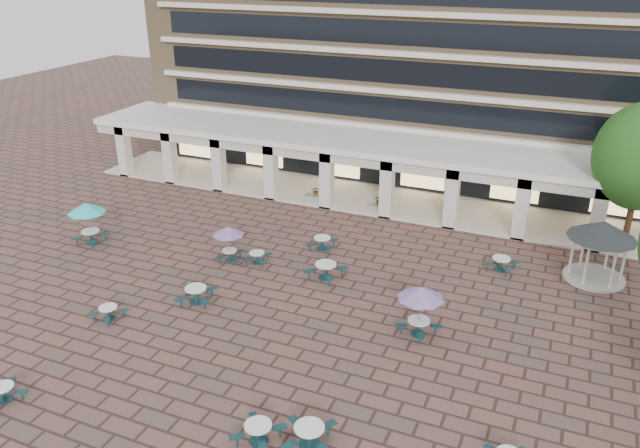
% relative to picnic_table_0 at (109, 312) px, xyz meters
% --- Properties ---
extents(ground, '(120.00, 120.00, 0.00)m').
position_rel_picnic_table_0_xyz_m(ground, '(6.26, 4.72, -0.39)').
color(ground, brown).
rests_on(ground, ground).
extents(apartment_building, '(40.00, 15.50, 25.20)m').
position_rel_picnic_table_0_xyz_m(apartment_building, '(6.26, 30.19, 12.21)').
color(apartment_building, '#917852').
rests_on(apartment_building, ground).
extents(retail_arcade, '(42.00, 6.60, 4.40)m').
position_rel_picnic_table_0_xyz_m(retail_arcade, '(6.26, 19.52, 2.61)').
color(retail_arcade, white).
rests_on(retail_arcade, ground).
extents(picnic_table_0, '(1.62, 1.62, 0.65)m').
position_rel_picnic_table_0_xyz_m(picnic_table_0, '(0.00, 0.00, 0.00)').
color(picnic_table_0, '#163F42').
rests_on(picnic_table_0, ground).
extents(picnic_table_1, '(1.77, 1.77, 0.65)m').
position_rel_picnic_table_0_xyz_m(picnic_table_1, '(0.19, -6.28, 0.00)').
color(picnic_table_1, '#163F42').
rests_on(picnic_table_1, ground).
extents(picnic_table_2, '(1.78, 1.78, 0.76)m').
position_rel_picnic_table_0_xyz_m(picnic_table_2, '(10.41, -4.36, 0.06)').
color(picnic_table_2, '#163F42').
rests_on(picnic_table_2, ground).
extents(picnic_table_3, '(2.16, 2.16, 0.83)m').
position_rel_picnic_table_0_xyz_m(picnic_table_3, '(12.16, -3.82, 0.10)').
color(picnic_table_3, '#163F42').
rests_on(picnic_table_3, ground).
extents(picnic_table_4, '(2.22, 2.22, 2.56)m').
position_rel_picnic_table_0_xyz_m(picnic_table_4, '(-6.65, 6.30, 1.79)').
color(picnic_table_4, '#163F42').
rests_on(picnic_table_4, ground).
extents(picnic_table_6, '(1.79, 1.79, 2.07)m').
position_rel_picnic_table_0_xyz_m(picnic_table_6, '(2.17, 7.57, 1.37)').
color(picnic_table_6, '#163F42').
rests_on(picnic_table_6, ground).
extents(picnic_table_8, '(2.12, 2.12, 0.82)m').
position_rel_picnic_table_0_xyz_m(picnic_table_8, '(2.97, 2.96, 0.10)').
color(picnic_table_8, '#163F42').
rests_on(picnic_table_8, ground).
extents(picnic_table_9, '(1.77, 1.77, 0.75)m').
position_rel_picnic_table_0_xyz_m(picnic_table_9, '(6.40, 10.98, 0.06)').
color(picnic_table_9, '#163F42').
rests_on(picnic_table_9, ground).
extents(picnic_table_10, '(2.19, 2.19, 0.87)m').
position_rel_picnic_table_0_xyz_m(picnic_table_10, '(7.97, 7.77, 0.13)').
color(picnic_table_10, '#163F42').
rests_on(picnic_table_10, ground).
extents(picnic_table_11, '(2.14, 2.14, 2.47)m').
position_rel_picnic_table_0_xyz_m(picnic_table_11, '(13.91, 4.52, 1.71)').
color(picnic_table_11, '#163F42').
rests_on(picnic_table_11, ground).
extents(picnic_table_12, '(1.59, 1.59, 0.65)m').
position_rel_picnic_table_0_xyz_m(picnic_table_12, '(3.73, 7.90, -0.00)').
color(picnic_table_12, '#163F42').
rests_on(picnic_table_12, ground).
extents(picnic_table_13, '(1.92, 1.92, 0.75)m').
position_rel_picnic_table_0_xyz_m(picnic_table_13, '(16.45, 12.38, 0.06)').
color(picnic_table_13, '#163F42').
rests_on(picnic_table_13, ground).
extents(gazebo, '(3.55, 3.55, 3.30)m').
position_rel_picnic_table_0_xyz_m(gazebo, '(21.21, 13.36, 2.10)').
color(gazebo, beige).
rests_on(gazebo, ground).
extents(planter_left, '(1.50, 0.63, 1.16)m').
position_rel_picnic_table_0_xyz_m(planter_left, '(3.12, 17.62, 0.04)').
color(planter_left, gray).
rests_on(planter_left, ground).
extents(planter_right, '(1.50, 0.80, 1.25)m').
position_rel_picnic_table_0_xyz_m(planter_right, '(7.77, 17.62, 0.11)').
color(planter_right, gray).
rests_on(planter_right, ground).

